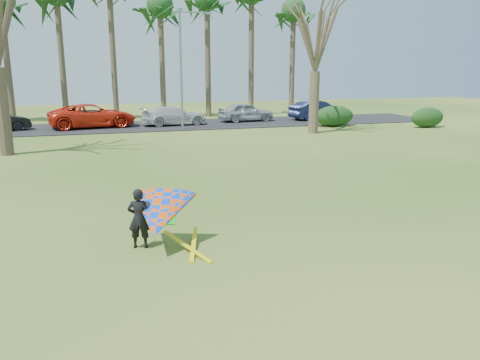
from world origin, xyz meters
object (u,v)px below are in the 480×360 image
object	(u,v)px
car_2	(93,116)
kite_flyer	(158,215)
car_4	(246,112)
car_5	(317,110)
bare_tree_right	(317,29)
car_3	(174,116)
streetlight	(183,64)

from	to	relation	value
car_2	kite_flyer	xyz separation A→B (m)	(1.42, -24.71, -0.06)
car_4	car_5	world-z (taller)	car_5
bare_tree_right	car_3	world-z (taller)	bare_tree_right
streetlight	car_2	size ratio (longest dim) A/B	1.33
bare_tree_right	car_4	bearing A→B (deg)	106.13
car_2	car_3	distance (m)	5.78
car_2	car_3	world-z (taller)	car_2
kite_flyer	car_3	bearing A→B (deg)	79.90
bare_tree_right	car_2	size ratio (longest dim) A/B	1.53
car_3	bare_tree_right	bearing A→B (deg)	-135.95
car_2	car_5	xyz separation A→B (m)	(17.81, 0.38, -0.05)
streetlight	car_4	world-z (taller)	streetlight
car_4	car_5	distance (m)	6.11
car_2	car_3	xyz separation A→B (m)	(5.78, -0.22, -0.14)
bare_tree_right	kite_flyer	size ratio (longest dim) A/B	3.86
car_3	kite_flyer	world-z (taller)	kite_flyer
streetlight	car_5	bearing A→B (deg)	16.02
car_3	car_4	bearing A→B (deg)	-87.67
car_5	car_4	bearing A→B (deg)	76.28
car_5	kite_flyer	world-z (taller)	kite_flyer
car_3	car_5	world-z (taller)	car_5
streetlight	car_3	bearing A→B (deg)	96.13
bare_tree_right	kite_flyer	bearing A→B (deg)	-125.21
car_2	kite_flyer	bearing A→B (deg)	173.70
car_3	car_2	bearing A→B (deg)	81.61
kite_flyer	streetlight	bearing A→B (deg)	77.89
car_2	car_4	size ratio (longest dim) A/B	1.37
car_2	car_3	bearing A→B (deg)	-101.78
car_5	kite_flyer	xyz separation A→B (m)	(-16.39, -25.08, -0.01)
bare_tree_right	car_4	world-z (taller)	bare_tree_right
car_3	car_5	bearing A→B (deg)	-93.34
bare_tree_right	car_5	bearing A→B (deg)	62.16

